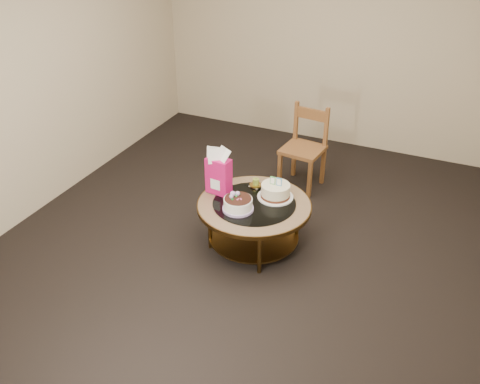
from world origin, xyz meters
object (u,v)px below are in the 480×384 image
at_px(cream_cake, 276,191).
at_px(dining_chair, 304,147).
at_px(coffee_table, 254,211).
at_px(decorated_cake, 238,204).
at_px(gift_bag, 219,171).

distance_m(cream_cake, dining_chair, 1.10).
height_order(coffee_table, dining_chair, dining_chair).
relative_size(coffee_table, decorated_cake, 3.75).
distance_m(decorated_cake, dining_chair, 1.43).
bearing_deg(gift_bag, coffee_table, 0.82).
xyz_separation_m(coffee_table, dining_chair, (0.04, 1.26, 0.07)).
bearing_deg(coffee_table, decorated_cake, -118.70).
xyz_separation_m(coffee_table, decorated_cake, (-0.09, -0.16, 0.13)).
relative_size(decorated_cake, gift_bag, 0.62).
bearing_deg(gift_bag, cream_cake, 21.02).
xyz_separation_m(decorated_cake, cream_cake, (0.22, 0.32, 0.01)).
height_order(coffee_table, gift_bag, gift_bag).
height_order(decorated_cake, cream_cake, cream_cake).
distance_m(decorated_cake, cream_cake, 0.39).
xyz_separation_m(coffee_table, gift_bag, (-0.37, 0.04, 0.30)).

